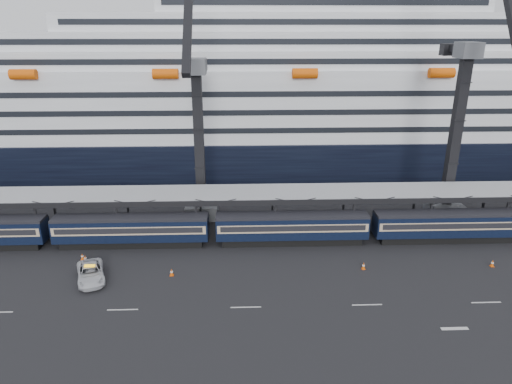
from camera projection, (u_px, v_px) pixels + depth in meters
ground at (376, 283)px, 48.89m from camera, size 260.00×260.00×0.00m
lane_markings at (474, 310)px, 44.25m from camera, size 111.00×4.27×0.02m
train at (318, 226)px, 57.37m from camera, size 133.05×3.00×4.05m
canopy at (350, 192)px, 60.22m from camera, size 130.00×6.25×5.53m
cruise_ship at (309, 101)px, 87.75m from camera, size 214.09×28.84×34.00m
crane_dark_near at (199, 136)px, 61.58m from camera, size 4.50×17.75×35.08m
crane_dark_mid at (458, 125)px, 61.27m from camera, size 4.50×18.24×39.64m
pickup_truck at (91, 273)px, 49.26m from camera, size 4.52×6.45×1.64m
traffic_cone_a at (82, 256)px, 53.65m from camera, size 0.42×0.42×0.83m
traffic_cone_b at (85, 259)px, 53.13m from camera, size 0.44×0.44×0.87m
traffic_cone_c at (172, 272)px, 50.22m from camera, size 0.43×0.43×0.87m
traffic_cone_d at (364, 266)px, 51.57m from camera, size 0.43×0.43×0.85m
traffic_cone_e at (492, 263)px, 52.12m from camera, size 0.43×0.43×0.85m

